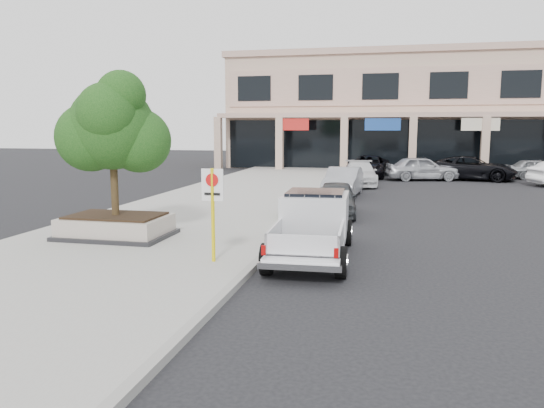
{
  "coord_description": "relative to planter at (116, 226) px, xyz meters",
  "views": [
    {
      "loc": [
        1.7,
        -13.36,
        3.45
      ],
      "look_at": [
        -1.72,
        1.5,
        1.21
      ],
      "focal_mm": 35.0,
      "sensor_mm": 36.0,
      "label": 1
    }
  ],
  "objects": [
    {
      "name": "sidewalk",
      "position": [
        0.9,
        5.14,
        -0.4
      ],
      "size": [
        8.0,
        52.0,
        0.15
      ],
      "primitive_type": "cube",
      "color": "gray",
      "rests_on": "ground"
    },
    {
      "name": "curb",
      "position": [
        4.85,
        5.14,
        -0.4
      ],
      "size": [
        0.2,
        52.0,
        0.15
      ],
      "primitive_type": "cube",
      "color": "gray",
      "rests_on": "ground"
    },
    {
      "name": "curb_car_a",
      "position": [
        5.93,
        6.3,
        0.19
      ],
      "size": [
        1.89,
        4.0,
        1.32
      ],
      "primitive_type": "imported",
      "rotation": [
        0.0,
        0.0,
        0.09
      ],
      "color": "#323538",
      "rests_on": "ground"
    },
    {
      "name": "no_parking_sign",
      "position": [
        3.83,
        -2.13,
        1.16
      ],
      "size": [
        0.55,
        0.09,
        2.3
      ],
      "color": "yellow",
      "rests_on": "sidewalk"
    },
    {
      "name": "planter_tree",
      "position": [
        0.13,
        0.15,
        2.94
      ],
      "size": [
        2.9,
        2.55,
        4.0
      ],
      "color": "#302112",
      "rests_on": "planter"
    },
    {
      "name": "lot_car_d",
      "position": [
        13.0,
        22.01,
        0.3
      ],
      "size": [
        5.94,
        3.54,
        1.55
      ],
      "primitive_type": "imported",
      "rotation": [
        0.0,
        0.0,
        1.39
      ],
      "color": "black",
      "rests_on": "ground"
    },
    {
      "name": "curb_car_c",
      "position": [
        6.14,
        17.31,
        0.22
      ],
      "size": [
        2.4,
        4.98,
        1.4
      ],
      "primitive_type": "imported",
      "rotation": [
        0.0,
        0.0,
        0.09
      ],
      "color": "silver",
      "rests_on": "ground"
    },
    {
      "name": "lot_car_e",
      "position": [
        17.31,
        23.66,
        0.2
      ],
      "size": [
        4.14,
        2.15,
        1.35
      ],
      "primitive_type": "imported",
      "rotation": [
        0.0,
        0.0,
        1.72
      ],
      "color": "#93969A",
      "rests_on": "ground"
    },
    {
      "name": "lot_car_a",
      "position": [
        9.87,
        21.13,
        0.3
      ],
      "size": [
        4.87,
        2.85,
        1.56
      ],
      "primitive_type": "imported",
      "rotation": [
        0.0,
        0.0,
        1.81
      ],
      "color": "#AAACB2",
      "rests_on": "ground"
    },
    {
      "name": "ground",
      "position": [
        6.4,
        -0.86,
        -0.48
      ],
      "size": [
        120.0,
        120.0,
        0.0
      ],
      "primitive_type": "plane",
      "color": "black",
      "rests_on": "ground"
    },
    {
      "name": "pickup_truck",
      "position": [
        6.05,
        -0.67,
        0.37
      ],
      "size": [
        2.23,
        5.43,
        1.68
      ],
      "primitive_type": null,
      "rotation": [
        0.0,
        0.0,
        0.05
      ],
      "color": "silver",
      "rests_on": "ground"
    },
    {
      "name": "curb_car_d",
      "position": [
        6.4,
        22.52,
        0.26
      ],
      "size": [
        2.93,
        5.51,
        1.48
      ],
      "primitive_type": "imported",
      "rotation": [
        0.0,
        0.0,
        -0.09
      ],
      "color": "black",
      "rests_on": "ground"
    },
    {
      "name": "curb_car_b",
      "position": [
        5.67,
        12.06,
        0.24
      ],
      "size": [
        1.76,
        4.44,
        1.44
      ],
      "primitive_type": "imported",
      "rotation": [
        0.0,
        0.0,
        -0.05
      ],
      "color": "#9B9DA3",
      "rests_on": "ground"
    },
    {
      "name": "planter",
      "position": [
        0.0,
        0.0,
        0.0
      ],
      "size": [
        3.2,
        2.2,
        0.68
      ],
      "color": "black",
      "rests_on": "sidewalk"
    },
    {
      "name": "strip_mall",
      "position": [
        14.4,
        33.07,
        4.27
      ],
      "size": [
        40.55,
        12.43,
        9.5
      ],
      "color": "tan",
      "rests_on": "ground"
    },
    {
      "name": "hedge",
      "position": [
        4.6,
        4.77,
        0.14
      ],
      "size": [
        1.1,
        0.99,
        0.93
      ],
      "primitive_type": "ellipsoid",
      "color": "#1B4915",
      "rests_on": "sidewalk"
    }
  ]
}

